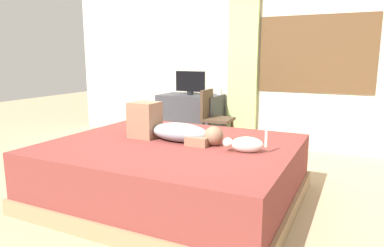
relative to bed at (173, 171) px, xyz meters
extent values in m
plane|color=tan|center=(0.07, -0.07, -0.27)|extent=(16.00, 16.00, 0.00)
cube|color=beige|center=(0.07, 2.40, 1.18)|extent=(6.40, 0.12, 2.90)
cube|color=brown|center=(0.91, 2.33, 1.07)|extent=(1.51, 0.02, 1.03)
cube|color=white|center=(0.91, 2.33, 1.07)|extent=(1.43, 0.02, 0.95)
cube|color=#997A56|center=(0.00, 0.00, -0.20)|extent=(2.20, 1.86, 0.14)
cube|color=brown|center=(0.00, 0.00, 0.07)|extent=(2.14, 1.80, 0.40)
ellipsoid|color=#8C939E|center=(0.03, 0.08, 0.36)|extent=(0.56, 0.27, 0.17)
sphere|color=#8C664C|center=(0.37, 0.07, 0.36)|extent=(0.17, 0.17, 0.17)
cube|color=#8C664C|center=(-0.35, 0.08, 0.44)|extent=(0.26, 0.24, 0.34)
cube|color=#8C664C|center=(0.25, 0.07, 0.31)|extent=(0.20, 0.28, 0.08)
ellipsoid|color=silver|center=(0.70, -0.02, 0.34)|extent=(0.28, 0.18, 0.13)
sphere|color=silver|center=(0.56, -0.07, 0.35)|extent=(0.08, 0.08, 0.08)
cylinder|color=silver|center=(0.85, 0.02, 0.40)|extent=(0.03, 0.03, 0.16)
cube|color=#38383D|center=(-0.81, 2.00, 0.10)|extent=(0.90, 0.56, 0.74)
cylinder|color=black|center=(-0.81, 2.00, 0.50)|extent=(0.10, 0.10, 0.05)
cube|color=black|center=(-0.81, 2.00, 0.67)|extent=(0.48, 0.05, 0.30)
cylinder|color=white|center=(-0.42, 2.22, 0.52)|extent=(0.08, 0.08, 0.10)
cylinder|color=#4C3828|center=(-0.08, 1.83, -0.05)|extent=(0.04, 0.04, 0.44)
cylinder|color=#4C3828|center=(-0.07, 1.53, -0.05)|extent=(0.04, 0.04, 0.44)
cylinder|color=#4C3828|center=(-0.38, 1.83, -0.05)|extent=(0.04, 0.04, 0.44)
cylinder|color=#4C3828|center=(-0.37, 1.52, -0.05)|extent=(0.04, 0.04, 0.44)
cube|color=#4C3828|center=(-0.22, 1.68, 0.19)|extent=(0.39, 0.39, 0.04)
cube|color=#4C3828|center=(-0.39, 1.67, 0.40)|extent=(0.05, 0.38, 0.38)
cube|color=#ADCC75|center=(-0.09, 2.28, 0.94)|extent=(0.44, 0.06, 2.42)
camera|label=1|loc=(1.50, -2.68, 1.04)|focal=32.70mm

